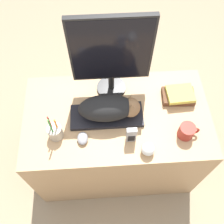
{
  "coord_description": "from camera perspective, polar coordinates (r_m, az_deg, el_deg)",
  "views": [
    {
      "loc": [
        -0.08,
        -0.47,
        2.11
      ],
      "look_at": [
        -0.03,
        0.31,
        0.8
      ],
      "focal_mm": 42.0,
      "sensor_mm": 36.0,
      "label": 1
    }
  ],
  "objects": [
    {
      "name": "baseball",
      "position": [
        1.46,
        7.85,
        -8.03
      ],
      "size": [
        0.08,
        0.08,
        0.08
      ],
      "color": "silver",
      "rests_on": "desk"
    },
    {
      "name": "book_stack",
      "position": [
        1.68,
        14.35,
        3.52
      ],
      "size": [
        0.21,
        0.14,
        0.06
      ],
      "color": "brown",
      "rests_on": "desk"
    },
    {
      "name": "pen_cup",
      "position": [
        1.52,
        -12.28,
        -4.22
      ],
      "size": [
        0.08,
        0.08,
        0.22
      ],
      "color": "#B2A893",
      "rests_on": "desk"
    },
    {
      "name": "coffee_mug",
      "position": [
        1.55,
        15.98,
        -4.04
      ],
      "size": [
        0.12,
        0.09,
        0.09
      ],
      "color": "#9E2D23",
      "rests_on": "desk"
    },
    {
      "name": "cat",
      "position": [
        1.5,
        -0.33,
        0.89
      ],
      "size": [
        0.36,
        0.16,
        0.15
      ],
      "color": "black",
      "rests_on": "keyboard"
    },
    {
      "name": "desk",
      "position": [
        1.92,
        0.92,
        -6.21
      ],
      "size": [
        1.14,
        0.64,
        0.74
      ],
      "color": "tan",
      "rests_on": "ground_plane"
    },
    {
      "name": "ground_plane",
      "position": [
        2.17,
        1.41,
        -18.02
      ],
      "size": [
        12.0,
        12.0,
        0.0
      ],
      "primitive_type": "plane",
      "color": "#998466"
    },
    {
      "name": "phone",
      "position": [
        1.46,
        4.23,
        -5.02
      ],
      "size": [
        0.06,
        0.03,
        0.13
      ],
      "color": "#99999E",
      "rests_on": "desk"
    },
    {
      "name": "keyboard",
      "position": [
        1.57,
        -1.16,
        -0.84
      ],
      "size": [
        0.43,
        0.17,
        0.02
      ],
      "color": "black",
      "rests_on": "desk"
    },
    {
      "name": "computer_mouse",
      "position": [
        1.5,
        -6.42,
        -5.71
      ],
      "size": [
        0.06,
        0.08,
        0.04
      ],
      "color": "gray",
      "rests_on": "desk"
    },
    {
      "name": "monitor",
      "position": [
        1.45,
        -0.18,
        12.58
      ],
      "size": [
        0.45,
        0.18,
        0.57
      ],
      "color": "black",
      "rests_on": "desk"
    }
  ]
}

